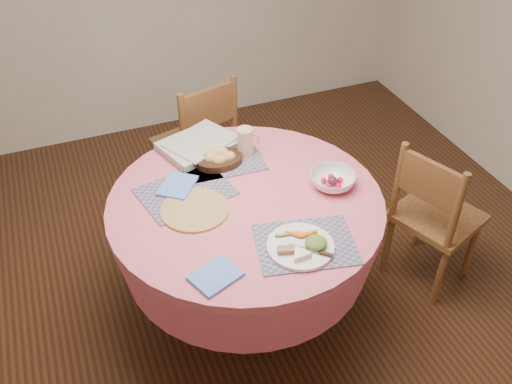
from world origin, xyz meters
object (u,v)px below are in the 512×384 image
at_px(dining_table, 246,232).
at_px(chair_right, 433,215).
at_px(latte_mug, 246,142).
at_px(fruit_bowl, 332,180).
at_px(bread_bowl, 219,157).
at_px(chair_back, 199,142).
at_px(wicker_trivet, 195,210).
at_px(dinner_plate, 303,245).

xyz_separation_m(dining_table, chair_right, (0.98, -0.12, -0.10)).
bearing_deg(latte_mug, fruit_bowl, -53.45).
bearing_deg(bread_bowl, chair_back, 83.04).
relative_size(wicker_trivet, bread_bowl, 1.30).
relative_size(wicker_trivet, fruit_bowl, 1.33).
relative_size(latte_mug, fruit_bowl, 0.64).
bearing_deg(bread_bowl, latte_mug, 7.91).
bearing_deg(dinner_plate, fruit_bowl, 47.07).
bearing_deg(latte_mug, dinner_plate, -91.94).
bearing_deg(latte_mug, bread_bowl, -172.09).
bearing_deg(fruit_bowl, chair_back, 109.55).
height_order(chair_right, fruit_bowl, chair_right).
relative_size(chair_right, chair_back, 0.95).
xyz_separation_m(latte_mug, fruit_bowl, (0.28, -0.38, -0.05)).
height_order(wicker_trivet, fruit_bowl, fruit_bowl).
relative_size(wicker_trivet, dinner_plate, 1.10).
height_order(chair_back, fruit_bowl, chair_back).
distance_m(bread_bowl, fruit_bowl, 0.56).
xyz_separation_m(chair_right, dinner_plate, (-0.88, -0.26, 0.32)).
relative_size(dining_table, latte_mug, 8.58).
xyz_separation_m(chair_right, fruit_bowl, (-0.57, 0.07, 0.33)).
height_order(dining_table, chair_right, chair_right).
height_order(chair_back, latte_mug, chair_back).
xyz_separation_m(bread_bowl, latte_mug, (0.15, 0.02, 0.04)).
distance_m(chair_right, bread_bowl, 1.14).
distance_m(chair_back, fruit_bowl, 1.09).
height_order(chair_back, wicker_trivet, chair_back).
xyz_separation_m(dining_table, latte_mug, (0.13, 0.33, 0.27)).
relative_size(dining_table, dinner_plate, 4.54).
relative_size(chair_back, latte_mug, 6.27).
bearing_deg(chair_back, chair_right, 115.19).
distance_m(wicker_trivet, dinner_plate, 0.51).
relative_size(chair_right, dinner_plate, 3.16).
bearing_deg(dinner_plate, chair_right, 16.22).
bearing_deg(chair_back, wicker_trivet, 56.84).
distance_m(dinner_plate, bread_bowl, 0.70).
xyz_separation_m(chair_right, bread_bowl, (-1.00, 0.43, 0.34)).
xyz_separation_m(dinner_plate, bread_bowl, (-0.12, 0.68, 0.02)).
xyz_separation_m(dinner_plate, latte_mug, (0.02, 0.71, 0.06)).
height_order(bread_bowl, fruit_bowl, bread_bowl).
bearing_deg(dinner_plate, latte_mug, 88.06).
xyz_separation_m(wicker_trivet, dinner_plate, (0.33, -0.39, 0.02)).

